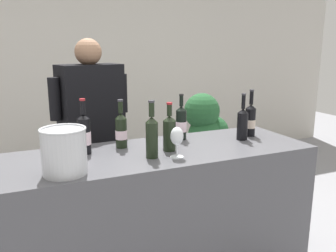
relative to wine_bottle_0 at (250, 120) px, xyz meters
name	(u,v)px	position (x,y,z in m)	size (l,w,h in m)	color
wall_back	(81,61)	(-0.74, 2.52, 0.34)	(8.00, 0.10, 2.80)	beige
counter	(159,220)	(-0.74, -0.08, -0.59)	(1.94, 0.65, 0.95)	#4C4C51
wine_bottle_0	(250,120)	(0.00, 0.00, 0.00)	(0.07, 0.07, 0.33)	black
wine_bottle_1	(84,134)	(-1.16, 0.04, 0.00)	(0.08, 0.08, 0.33)	black
wine_bottle_2	(242,123)	(-0.11, -0.06, 0.00)	(0.07, 0.07, 0.32)	black
wine_bottle_3	(152,135)	(-0.82, -0.19, 0.02)	(0.07, 0.07, 0.33)	black
wine_bottle_4	(169,132)	(-0.68, -0.10, 0.00)	(0.08, 0.08, 0.30)	black
wine_bottle_5	(121,130)	(-0.93, 0.08, 0.00)	(0.07, 0.07, 0.31)	black
wine_bottle_6	(181,123)	(-0.49, 0.11, 0.00)	(0.07, 0.07, 0.31)	black
wine_glass	(177,137)	(-0.69, -0.24, 0.00)	(0.08, 0.08, 0.18)	silver
ice_bucket	(64,151)	(-1.32, -0.26, 0.00)	(0.23, 0.23, 0.24)	silver
person_server	(93,153)	(-1.02, 0.54, -0.27)	(0.59, 0.33, 1.63)	black
potted_shrub	(206,140)	(0.17, 0.91, -0.40)	(0.49, 0.40, 1.14)	brown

